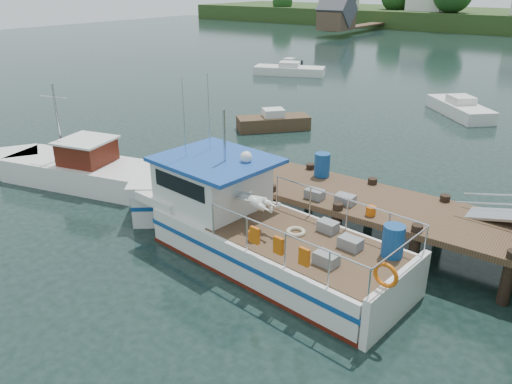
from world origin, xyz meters
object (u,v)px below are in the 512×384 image
Objects in this scene: dock at (509,206)px; lobster_boat at (243,223)px; moored_rowboat at (273,122)px; moored_e at (289,65)px; moored_a at (289,70)px; work_boat at (73,167)px; moored_b at (460,108)px.

dock is 1.50× the size of lobster_boat.
moored_rowboat reaches higher than moored_e.
moored_a reaches higher than moored_e.
work_boat is at bearing -78.52° from moored_a.
moored_e is (-8.25, 30.02, -0.28)m from work_boat.
moored_rowboat is 0.61× the size of moored_a.
lobster_boat is 9.39m from work_boat.
lobster_boat is 2.08× the size of moored_b.
dock is at bearing 30.90° from lobster_boat.
moored_a is 17.64m from moored_b.
dock is 4.16× the size of moored_rowboat.
lobster_boat is 35.16m from moored_e.
work_boat is at bearing -170.54° from dock.
lobster_boat is at bearing -76.90° from moored_e.
moored_rowboat is (-13.91, 9.01, -1.80)m from dock.
lobster_boat is 2.77× the size of moored_rowboat.
lobster_boat reaches higher than moored_a.
moored_rowboat is at bearing -62.46° from moored_a.
moored_b is at bearing 94.75° from lobster_boat.
work_boat is 11.94m from moored_rowboat.
work_boat is at bearing -103.86° from moored_b.
moored_b is at bearing -21.73° from moored_a.
lobster_boat is at bearing -77.97° from moored_rowboat.
work_boat is 1.99× the size of moored_rowboat.
moored_e is at bearing 166.10° from moored_b.
work_boat is 23.64m from moored_b.
moored_a is at bearing -74.18° from moored_e.
dock is at bearing -51.13° from moored_rowboat.
lobster_boat reaches higher than moored_b.
dock is 3.13× the size of moored_b.
dock is 4.36× the size of moored_e.
lobster_boat reaches higher than work_boat.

